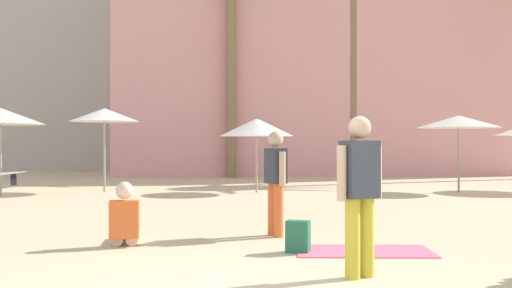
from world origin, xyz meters
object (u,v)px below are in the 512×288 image
(cafe_umbrella_2, at_px, (257,127))
(person_mid_left, at_px, (360,189))
(cafe_umbrella_0, at_px, (104,115))
(cafe_umbrella_1, at_px, (1,116))
(person_near_left, at_px, (276,179))
(backpack, at_px, (298,237))
(person_mid_right, at_px, (125,222))
(beach_towel, at_px, (364,251))
(cafe_umbrella_4, at_px, (459,122))

(cafe_umbrella_2, relative_size, person_mid_left, 1.28)
(cafe_umbrella_0, xyz_separation_m, person_mid_left, (4.47, -12.29, -1.36))
(cafe_umbrella_1, distance_m, person_near_left, 10.57)
(cafe_umbrella_0, relative_size, cafe_umbrella_2, 1.14)
(backpack, bearing_deg, cafe_umbrella_0, 44.70)
(person_near_left, height_order, person_mid_left, person_mid_left)
(cafe_umbrella_2, xyz_separation_m, person_mid_right, (-2.74, -9.20, -1.61))
(cafe_umbrella_0, bearing_deg, beach_towel, -65.31)
(beach_towel, xyz_separation_m, person_mid_left, (-0.47, -1.55, 0.93))
(cafe_umbrella_0, bearing_deg, person_mid_left, -70.02)
(cafe_umbrella_1, height_order, cafe_umbrella_2, cafe_umbrella_1)
(person_mid_left, bearing_deg, person_near_left, -17.67)
(cafe_umbrella_0, xyz_separation_m, person_mid_right, (1.75, -9.88, -1.98))
(person_mid_right, bearing_deg, cafe_umbrella_1, 24.67)
(person_near_left, bearing_deg, cafe_umbrella_2, -110.03)
(cafe_umbrella_1, xyz_separation_m, person_mid_right, (4.39, -8.76, -1.88))
(cafe_umbrella_4, height_order, person_near_left, cafe_umbrella_4)
(backpack, xyz_separation_m, person_mid_right, (-2.32, 0.85, 0.11))
(cafe_umbrella_2, bearing_deg, cafe_umbrella_0, 171.33)
(cafe_umbrella_1, distance_m, person_mid_right, 9.98)
(cafe_umbrella_2, xyz_separation_m, person_mid_left, (-0.02, -11.60, -0.98))
(cafe_umbrella_1, bearing_deg, cafe_umbrella_4, 0.31)
(cafe_umbrella_0, xyz_separation_m, beach_towel, (4.94, -10.74, -2.29))
(cafe_umbrella_1, bearing_deg, backpack, -55.07)
(cafe_umbrella_1, bearing_deg, beach_towel, -51.74)
(person_near_left, bearing_deg, cafe_umbrella_1, -67.47)
(cafe_umbrella_0, relative_size, backpack, 5.95)
(person_near_left, distance_m, person_mid_left, 3.05)
(cafe_umbrella_4, distance_m, person_near_left, 10.57)
(person_mid_right, xyz_separation_m, person_mid_left, (2.72, -2.40, 0.62))
(cafe_umbrella_0, height_order, person_near_left, cafe_umbrella_0)
(cafe_umbrella_1, distance_m, cafe_umbrella_4, 13.14)
(person_mid_right, distance_m, person_near_left, 2.36)
(cafe_umbrella_0, xyz_separation_m, cafe_umbrella_1, (-2.64, -1.12, -0.10))
(cafe_umbrella_4, bearing_deg, person_near_left, -128.48)
(cafe_umbrella_1, relative_size, cafe_umbrella_4, 1.00)
(cafe_umbrella_1, distance_m, person_mid_left, 13.29)
(cafe_umbrella_2, relative_size, beach_towel, 1.24)
(backpack, relative_size, person_mid_right, 0.47)
(backpack, bearing_deg, beach_towel, -66.30)
(person_mid_left, bearing_deg, beach_towel, -44.16)
(person_mid_right, relative_size, person_near_left, 0.56)
(person_mid_right, bearing_deg, beach_towel, -106.97)
(cafe_umbrella_0, bearing_deg, cafe_umbrella_1, -156.95)
(person_near_left, relative_size, person_mid_left, 0.94)
(person_mid_left, bearing_deg, person_mid_right, 21.20)
(backpack, bearing_deg, cafe_umbrella_1, 58.88)
(person_mid_right, bearing_deg, cafe_umbrella_0, 8.06)
(person_mid_right, bearing_deg, cafe_umbrella_2, -18.57)
(person_near_left, bearing_deg, beach_towel, 107.40)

